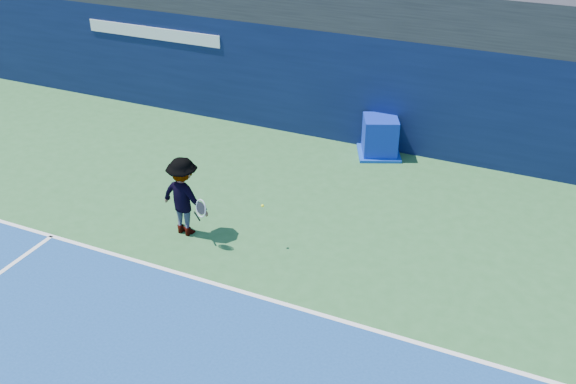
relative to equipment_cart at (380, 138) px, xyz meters
name	(u,v)px	position (x,y,z in m)	size (l,w,h in m)	color
baseline	(263,298)	(-0.13, -6.67, -0.46)	(24.00, 0.10, 0.01)	white
stadium_band	(404,2)	(-0.13, 1.83, 3.13)	(36.00, 3.00, 1.20)	black
back_wall_assembly	(387,90)	(-0.13, 0.83, 1.03)	(36.00, 1.03, 3.00)	#091335
equipment_cart	(380,138)	(0.00, 0.00, 0.00)	(1.42, 1.42, 1.04)	#0B20A2
tennis_player	(184,197)	(-2.60, -5.33, 0.40)	(1.35, 0.79, 1.75)	white
tennis_ball	(263,206)	(-0.88, -5.14, 0.50)	(0.06, 0.06, 0.06)	#E5F51B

